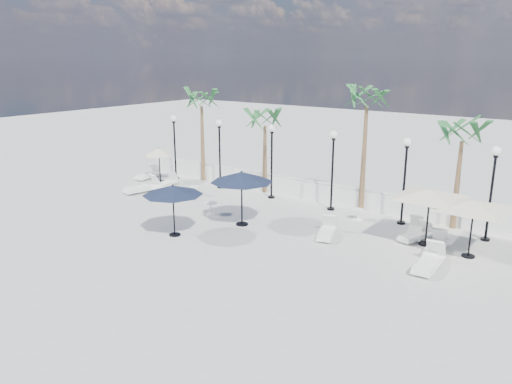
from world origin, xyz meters
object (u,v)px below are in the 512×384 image
Objects in this scene: lounger_1 at (142,187)px; lounger_6 at (435,246)px; lounger_2 at (167,183)px; lounger_3 at (327,231)px; parasol_cream_sq_b at (430,190)px; lounger_7 at (429,262)px; parasol_navy_left at (173,190)px; parasol_navy_mid at (242,177)px; lounger_5 at (415,231)px; lounger_4 at (416,235)px; lounger_0 at (148,175)px; parasol_cream_sq_a at (475,201)px; parasol_cream_small at (159,152)px.

lounger_1 reaches higher than lounger_6.
lounger_3 is (11.27, -1.83, 0.01)m from lounger_2.
lounger_3 is 4.37m from parasol_cream_sq_b.
lounger_3 is 4.48m from lounger_7.
parasol_navy_left is 3.07m from parasol_navy_mid.
lounger_4 is at bearing -79.10° from lounger_5.
lounger_3 is at bearing 10.70° from lounger_1.
parasol_navy_mid is (-6.61, -3.12, 1.93)m from lounger_5.
lounger_4 is 10.00m from parasol_navy_left.
lounger_2 and lounger_4 have the same top height.
lounger_1 reaches higher than lounger_0.
lounger_2 is at bearing -163.00° from lounger_4.
lounger_1 reaches higher than lounger_7.
parasol_cream_sq_a is at bearing 24.89° from parasol_navy_left.
parasol_cream_small is at bearing 176.74° from parasol_cream_sq_b.
lounger_7 is 0.75× the size of parasol_navy_mid.
lounger_6 is at bearing 26.07° from parasol_navy_left.
lounger_5 is at bearing 36.00° from parasol_navy_left.
parasol_cream_small reaches higher than lounger_2.
lounger_5 is at bearing 131.73° from lounger_4.
parasol_navy_mid is (-6.81, -2.69, 1.93)m from lounger_4.
parasol_navy_mid reaches higher than parasol_navy_left.
lounger_4 is (14.57, 1.60, -0.05)m from lounger_1.
lounger_0 is 0.41× the size of parasol_cream_sq_b.
lounger_1 is at bearing -175.07° from parasol_cream_sq_b.
parasol_navy_mid is 1.33× the size of parasol_cream_small.
lounger_0 is 0.90× the size of lounger_1.
lounger_0 is at bearing 144.23° from parasol_navy_left.
parasol_cream_sq_b is at bearing 16.70° from lounger_1.
lounger_6 is at bearing -165.71° from parasol_cream_sq_a.
parasol_cream_sq_a is (16.52, -0.60, 1.95)m from lounger_2.
lounger_4 is 7.57m from parasol_navy_mid.
parasol_cream_sq_b is 2.35× the size of parasol_cream_small.
lounger_4 is at bearing 18.04° from lounger_1.
parasol_cream_small reaches higher than lounger_0.
parasol_navy_left is at bearing -149.68° from parasol_cream_sq_b.
parasol_navy_mid reaches higher than lounger_3.
parasol_navy_mid is (7.76, -1.09, 1.89)m from lounger_1.
parasol_navy_mid is at bearing -168.47° from lounger_5.
lounger_5 is at bearing 25.27° from parasol_navy_mid.
parasol_cream_sq_a reaches higher than lounger_6.
parasol_cream_sq_a is (10.41, 4.83, 0.24)m from parasol_navy_left.
parasol_navy_left is (8.49, -6.12, 1.69)m from lounger_0.
parasol_navy_left is at bearing -19.22° from lounger_1.
lounger_7 is at bearing -29.22° from lounger_3.
lounger_4 is (14.35, -0.02, -0.00)m from lounger_2.
lounger_7 is 0.43× the size of parasol_cream_sq_a.
lounger_3 is at bearing -132.43° from lounger_4.
lounger_4 is (16.72, -0.71, -0.02)m from lounger_0.
parasol_navy_left is 1.20× the size of parasol_cream_small.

